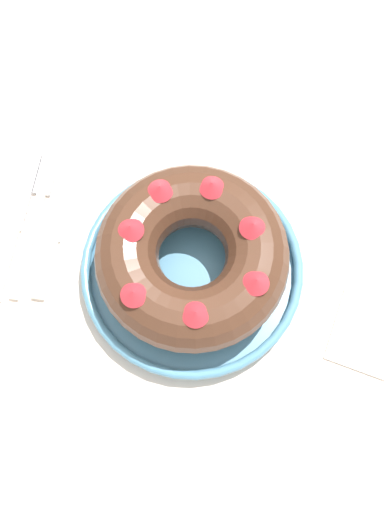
{
  "coord_description": "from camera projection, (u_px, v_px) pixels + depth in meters",
  "views": [
    {
      "loc": [
        0.02,
        -0.24,
        1.5
      ],
      "look_at": [
        -0.02,
        -0.01,
        0.81
      ],
      "focal_mm": 42.0,
      "sensor_mm": 36.0,
      "label": 1
    }
  ],
  "objects": [
    {
      "name": "ground_plane",
      "position": [
        199.0,
        360.0,
        1.5
      ],
      "size": [
        8.0,
        8.0,
        0.0
      ],
      "primitive_type": "plane",
      "color": "#4C4742"
    },
    {
      "name": "dining_table",
      "position": [
        204.0,
        290.0,
        0.89
      ],
      "size": [
        1.14,
        1.03,
        0.75
      ],
      "color": "beige",
      "rests_on": "ground_plane"
    },
    {
      "name": "serving_dish",
      "position": [
        192.0,
        269.0,
        0.78
      ],
      "size": [
        0.29,
        0.29,
        0.03
      ],
      "color": "#518EB2",
      "rests_on": "dining_table"
    },
    {
      "name": "bundt_cake",
      "position": [
        192.0,
        256.0,
        0.73
      ],
      "size": [
        0.24,
        0.24,
        0.09
      ],
      "color": "#4C2D1E",
      "rests_on": "serving_dish"
    },
    {
      "name": "fork",
      "position": [
        36.0,
        214.0,
        0.81
      ],
      "size": [
        0.02,
        0.21,
        0.01
      ],
      "rotation": [
        0.0,
        0.0,
        -0.07
      ],
      "color": "white",
      "rests_on": "dining_table"
    },
    {
      "name": "serving_knife",
      "position": [
        13.0,
        233.0,
        0.8
      ],
      "size": [
        0.02,
        0.22,
        0.01
      ],
      "rotation": [
        0.0,
        0.0,
        0.03
      ],
      "color": "white",
      "rests_on": "dining_table"
    },
    {
      "name": "cake_knife",
      "position": [
        52.0,
        243.0,
        0.8
      ],
      "size": [
        0.02,
        0.18,
        0.01
      ],
      "rotation": [
        0.0,
        0.0,
        0.09
      ],
      "color": "white",
      "rests_on": "dining_table"
    }
  ]
}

